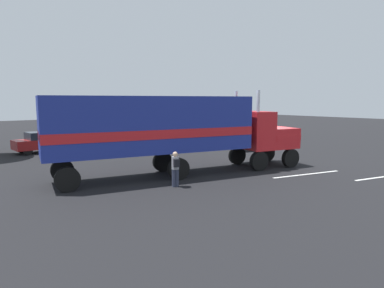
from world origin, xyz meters
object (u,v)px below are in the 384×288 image
(semi_truck, at_px, (172,128))
(person_bystander, at_px, (175,168))
(parked_bus, at_px, (164,120))
(parked_car, at_px, (44,142))

(semi_truck, relative_size, person_bystander, 8.81)
(semi_truck, height_order, parked_bus, semi_truck)
(person_bystander, bearing_deg, parked_car, 96.11)
(person_bystander, bearing_deg, parked_bus, 57.40)
(person_bystander, bearing_deg, semi_truck, 58.06)
(semi_truck, relative_size, parked_car, 3.19)
(semi_truck, bearing_deg, person_bystander, -121.94)
(parked_bus, xyz_separation_m, parked_car, (-10.71, 0.61, -1.26))
(parked_bus, bearing_deg, semi_truck, -122.71)
(person_bystander, relative_size, parked_bus, 0.14)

